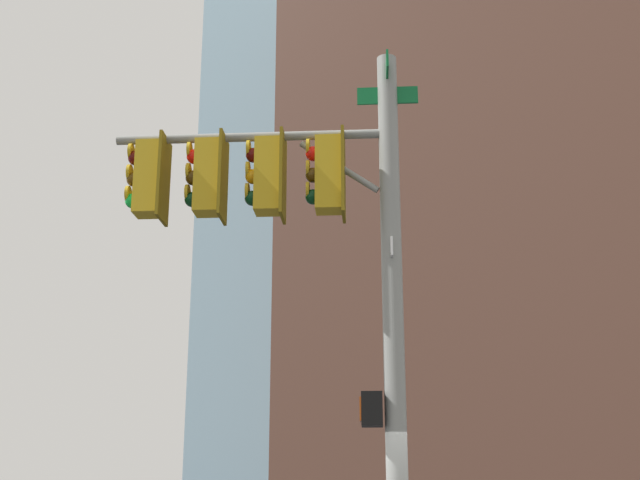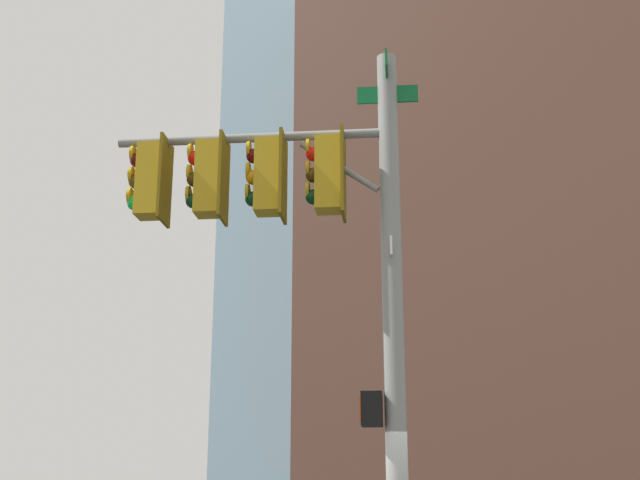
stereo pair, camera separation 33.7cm
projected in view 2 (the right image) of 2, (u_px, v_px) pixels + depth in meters
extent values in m
cylinder|color=gray|center=(394.00, 330.00, 10.03)|extent=(0.26, 0.26, 7.42)
cylinder|color=gray|center=(252.00, 138.00, 10.95)|extent=(1.26, 3.47, 0.12)
cylinder|color=gray|center=(339.00, 166.00, 10.71)|extent=(0.41, 1.01, 0.75)
cube|color=#0F6B33|center=(387.00, 74.00, 11.02)|extent=(0.92, 0.33, 0.24)
cube|color=#0F6B33|center=(388.00, 95.00, 10.93)|extent=(0.28, 0.77, 0.24)
cube|color=white|center=(392.00, 250.00, 10.33)|extent=(0.44, 0.17, 0.24)
cube|color=gold|center=(329.00, 175.00, 10.69)|extent=(0.43, 0.43, 1.00)
cube|color=#775E0F|center=(343.00, 174.00, 10.68)|extent=(0.53, 0.21, 1.16)
sphere|color=red|center=(313.00, 154.00, 10.80)|extent=(0.20, 0.20, 0.20)
cylinder|color=gold|center=(308.00, 148.00, 10.83)|extent=(0.23, 0.11, 0.23)
sphere|color=#4C330A|center=(313.00, 175.00, 10.71)|extent=(0.20, 0.20, 0.20)
cylinder|color=gold|center=(308.00, 169.00, 10.75)|extent=(0.23, 0.11, 0.23)
sphere|color=#0A3819|center=(313.00, 197.00, 10.63)|extent=(0.20, 0.20, 0.20)
cylinder|color=gold|center=(308.00, 191.00, 10.66)|extent=(0.23, 0.11, 0.23)
cube|color=gold|center=(269.00, 177.00, 10.77)|extent=(0.43, 0.43, 1.00)
cube|color=#775E0F|center=(283.00, 176.00, 10.75)|extent=(0.53, 0.21, 1.16)
sphere|color=#470A07|center=(254.00, 156.00, 10.87)|extent=(0.20, 0.20, 0.20)
cylinder|color=gold|center=(249.00, 150.00, 10.91)|extent=(0.23, 0.11, 0.23)
sphere|color=#F29E0C|center=(253.00, 177.00, 10.79)|extent=(0.20, 0.20, 0.20)
cylinder|color=gold|center=(248.00, 171.00, 10.82)|extent=(0.23, 0.11, 0.23)
sphere|color=#0A3819|center=(253.00, 199.00, 10.70)|extent=(0.20, 0.20, 0.20)
cylinder|color=gold|center=(248.00, 193.00, 10.73)|extent=(0.23, 0.11, 0.23)
cube|color=gold|center=(209.00, 179.00, 10.84)|extent=(0.43, 0.43, 1.00)
cube|color=#775E0F|center=(224.00, 178.00, 10.82)|extent=(0.53, 0.21, 1.16)
sphere|color=red|center=(195.00, 158.00, 10.95)|extent=(0.20, 0.20, 0.20)
cylinder|color=gold|center=(191.00, 152.00, 10.98)|extent=(0.23, 0.11, 0.23)
sphere|color=#4C330A|center=(194.00, 180.00, 10.86)|extent=(0.20, 0.20, 0.20)
cylinder|color=gold|center=(190.00, 173.00, 10.89)|extent=(0.23, 0.11, 0.23)
sphere|color=#0A3819|center=(193.00, 201.00, 10.78)|extent=(0.20, 0.20, 0.20)
cylinder|color=gold|center=(189.00, 195.00, 10.81)|extent=(0.23, 0.11, 0.23)
cube|color=gold|center=(151.00, 181.00, 10.92)|extent=(0.43, 0.43, 1.00)
cube|color=#775E0F|center=(165.00, 181.00, 10.90)|extent=(0.53, 0.21, 1.16)
sphere|color=#470A07|center=(137.00, 161.00, 11.02)|extent=(0.20, 0.20, 0.20)
cylinder|color=gold|center=(133.00, 154.00, 11.05)|extent=(0.23, 0.11, 0.23)
sphere|color=#4C330A|center=(136.00, 182.00, 10.94)|extent=(0.20, 0.20, 0.20)
cylinder|color=gold|center=(132.00, 175.00, 10.97)|extent=(0.23, 0.11, 0.23)
sphere|color=green|center=(135.00, 203.00, 10.85)|extent=(0.20, 0.20, 0.20)
cylinder|color=gold|center=(130.00, 197.00, 10.88)|extent=(0.23, 0.11, 0.23)
cube|color=black|center=(372.00, 409.00, 9.79)|extent=(0.42, 0.35, 0.40)
cube|color=#EA5914|center=(361.00, 409.00, 9.81)|extent=(0.25, 0.10, 0.28)
cube|color=brown|center=(586.00, 173.00, 48.25)|extent=(19.05, 20.71, 38.85)
cube|color=brown|center=(526.00, 218.00, 48.53)|extent=(22.87, 19.35, 33.97)
cube|color=#8CB2C6|center=(459.00, 123.00, 69.20)|extent=(27.52, 29.66, 62.08)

